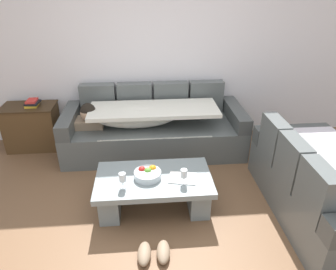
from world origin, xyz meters
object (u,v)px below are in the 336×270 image
(wine_glass_near_right, at_px, (184,174))
(side_cabinet, at_px, (32,127))
(fruit_bowl, at_px, (148,174))
(coffee_table, at_px, (154,188))
(wine_glass_near_left, at_px, (122,178))
(pair_of_shoes, at_px, (154,253))
(couch_near_window, at_px, (321,186))
(open_magazine, at_px, (183,178))
(couch_along_wall, at_px, (151,129))
(book_stack_on_cabinet, at_px, (32,103))

(wine_glass_near_right, bearing_deg, side_cabinet, 140.91)
(fruit_bowl, bearing_deg, coffee_table, -10.21)
(wine_glass_near_left, bearing_deg, fruit_bowl, 33.27)
(wine_glass_near_left, xyz_separation_m, pair_of_shoes, (0.27, -0.53, -0.45))
(couch_near_window, distance_m, side_cabinet, 3.76)
(side_cabinet, relative_size, pair_of_shoes, 2.33)
(open_magazine, xyz_separation_m, pair_of_shoes, (-0.33, -0.63, -0.34))
(couch_near_window, xyz_separation_m, fruit_bowl, (-1.75, 0.25, 0.09))
(open_magazine, bearing_deg, wine_glass_near_left, -157.51)
(couch_along_wall, distance_m, coffee_table, 1.24)
(wine_glass_near_right, xyz_separation_m, pair_of_shoes, (-0.33, -0.54, -0.45))
(fruit_bowl, bearing_deg, wine_glass_near_right, -22.54)
(couch_near_window, relative_size, book_stack_on_cabinet, 8.04)
(couch_along_wall, bearing_deg, open_magazine, -77.80)
(couch_along_wall, height_order, coffee_table, couch_along_wall)
(couch_near_window, height_order, fruit_bowl, couch_near_window)
(coffee_table, xyz_separation_m, wine_glass_near_left, (-0.31, -0.15, 0.26))
(pair_of_shoes, bearing_deg, couch_near_window, 14.41)
(fruit_bowl, height_order, side_cabinet, side_cabinet)
(couch_near_window, xyz_separation_m, wine_glass_near_left, (-1.99, 0.09, 0.16))
(couch_near_window, distance_m, book_stack_on_cabinet, 3.71)
(coffee_table, height_order, fruit_bowl, fruit_bowl)
(couch_along_wall, bearing_deg, coffee_table, -90.90)
(wine_glass_near_left, bearing_deg, wine_glass_near_right, 1.27)
(couch_along_wall, xyz_separation_m, coffee_table, (-0.02, -1.23, -0.09))
(couch_along_wall, bearing_deg, wine_glass_near_right, -78.63)
(couch_along_wall, xyz_separation_m, side_cabinet, (-1.69, 0.22, -0.01))
(wine_glass_near_left, relative_size, book_stack_on_cabinet, 0.77)
(fruit_bowl, distance_m, book_stack_on_cabinet, 2.13)
(coffee_table, bearing_deg, couch_near_window, -7.99)
(open_magazine, bearing_deg, couch_near_window, 5.16)
(wine_glass_near_left, bearing_deg, couch_near_window, -2.50)
(couch_along_wall, relative_size, coffee_table, 2.04)
(book_stack_on_cabinet, bearing_deg, couch_near_window, -27.29)
(fruit_bowl, bearing_deg, open_magazine, -9.38)
(wine_glass_near_right, height_order, book_stack_on_cabinet, book_stack_on_cabinet)
(coffee_table, relative_size, fruit_bowl, 4.29)
(open_magazine, bearing_deg, book_stack_on_cabinet, 154.40)
(wine_glass_near_right, relative_size, book_stack_on_cabinet, 0.77)
(couch_along_wall, distance_m, side_cabinet, 1.70)
(fruit_bowl, xyz_separation_m, side_cabinet, (-1.61, 1.45, -0.10))
(wine_glass_near_left, distance_m, pair_of_shoes, 0.75)
(wine_glass_near_left, xyz_separation_m, wine_glass_near_right, (0.60, 0.01, 0.00))
(coffee_table, distance_m, open_magazine, 0.33)
(book_stack_on_cabinet, bearing_deg, open_magazine, -38.49)
(wine_glass_near_right, distance_m, side_cabinet, 2.53)
(book_stack_on_cabinet, relative_size, pair_of_shoes, 0.70)
(wine_glass_near_left, xyz_separation_m, side_cabinet, (-1.36, 1.61, -0.17))
(fruit_bowl, distance_m, side_cabinet, 2.16)
(pair_of_shoes, bearing_deg, side_cabinet, 127.37)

